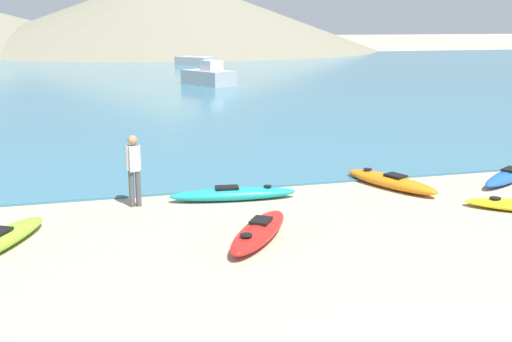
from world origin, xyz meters
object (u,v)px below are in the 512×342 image
(kayak_on_sand_1, at_px, (233,194))
(moored_boat_2, at_px, (209,76))
(person_near_waterline, at_px, (134,166))
(kayak_on_sand_2, at_px, (512,174))
(kayak_on_sand_4, at_px, (391,181))
(moored_boat_0, at_px, (196,61))
(kayak_on_sand_0, at_px, (259,231))

(kayak_on_sand_1, bearing_deg, moored_boat_2, 80.77)
(person_near_waterline, xyz_separation_m, moored_boat_2, (6.88, 27.51, -0.34))
(person_near_waterline, bearing_deg, moored_boat_2, 75.97)
(kayak_on_sand_1, relative_size, moored_boat_2, 0.75)
(kayak_on_sand_1, distance_m, kayak_on_sand_2, 8.00)
(person_near_waterline, distance_m, moored_boat_2, 28.36)
(kayak_on_sand_2, xyz_separation_m, moored_boat_2, (-3.52, 27.71, 0.49))
(kayak_on_sand_4, relative_size, person_near_waterline, 1.71)
(kayak_on_sand_1, bearing_deg, kayak_on_sand_4, 0.60)
(person_near_waterline, xyz_separation_m, moored_boat_0, (9.26, 47.77, -0.52))
(person_near_waterline, bearing_deg, kayak_on_sand_0, -52.36)
(kayak_on_sand_0, height_order, kayak_on_sand_2, kayak_on_sand_0)
(kayak_on_sand_1, xyz_separation_m, kayak_on_sand_4, (4.34, 0.05, 0.02))
(kayak_on_sand_1, height_order, moored_boat_0, moored_boat_0)
(person_near_waterline, bearing_deg, kayak_on_sand_2, -1.12)
(person_near_waterline, relative_size, moored_boat_2, 0.41)
(kayak_on_sand_1, relative_size, moored_boat_0, 0.73)
(moored_boat_0, bearing_deg, kayak_on_sand_0, -97.83)
(kayak_on_sand_1, height_order, kayak_on_sand_4, kayak_on_sand_4)
(kayak_on_sand_0, distance_m, kayak_on_sand_1, 2.87)
(person_near_waterline, bearing_deg, moored_boat_0, 79.03)
(kayak_on_sand_2, height_order, person_near_waterline, person_near_waterline)
(kayak_on_sand_0, height_order, kayak_on_sand_1, kayak_on_sand_0)
(kayak_on_sand_4, bearing_deg, person_near_waterline, 179.62)
(moored_boat_0, bearing_deg, person_near_waterline, -100.97)
(kayak_on_sand_0, height_order, person_near_waterline, person_near_waterline)
(kayak_on_sand_2, bearing_deg, moored_boat_0, 91.35)
(kayak_on_sand_4, bearing_deg, moored_boat_2, 89.70)
(moored_boat_0, bearing_deg, kayak_on_sand_1, -98.16)
(kayak_on_sand_0, relative_size, kayak_on_sand_2, 0.84)
(kayak_on_sand_1, height_order, kayak_on_sand_2, kayak_on_sand_2)
(person_near_waterline, height_order, moored_boat_0, person_near_waterline)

